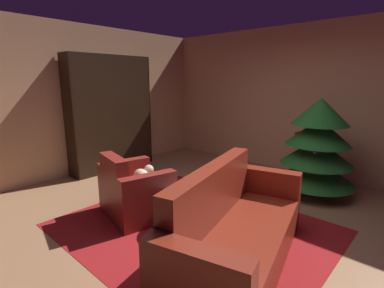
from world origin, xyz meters
TOP-DOWN VIEW (x-y plane):
  - ground_plane at (0.00, 0.00)m, footprint 7.52×7.52m
  - wall_back at (0.00, 2.75)m, footprint 6.39×0.06m
  - wall_left at (-3.16, 0.00)m, footprint 0.06×5.56m
  - area_rug at (-0.14, -0.23)m, footprint 2.97×2.49m
  - bookshelf_unit at (-2.91, 0.57)m, footprint 0.37×1.66m
  - armchair_red at (-0.96, -0.48)m, footprint 1.05×0.90m
  - couch_red at (0.58, -0.44)m, footprint 1.26×2.18m
  - coffee_table at (-0.15, -0.19)m, footprint 0.66×0.66m
  - book_stack_on_table at (-0.19, -0.24)m, footprint 0.22×0.16m
  - bottle_on_table at (0.02, -0.25)m, footprint 0.07×0.07m
  - decorated_tree at (0.51, 1.84)m, footprint 1.16×1.16m

SIDE VIEW (x-z plane):
  - ground_plane at x=0.00m, z-range 0.00..0.00m
  - area_rug at x=-0.14m, z-range 0.00..0.01m
  - armchair_red at x=-0.96m, z-range -0.11..0.72m
  - couch_red at x=0.58m, z-range -0.15..0.78m
  - coffee_table at x=-0.15m, z-range 0.18..0.62m
  - book_stack_on_table at x=-0.19m, z-range 0.44..0.58m
  - bottle_on_table at x=0.02m, z-range 0.41..0.70m
  - decorated_tree at x=0.51m, z-range 0.01..1.49m
  - bookshelf_unit at x=-2.91m, z-range 0.01..2.20m
  - wall_back at x=0.00m, z-range 0.00..2.72m
  - wall_left at x=-3.16m, z-range 0.00..2.72m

